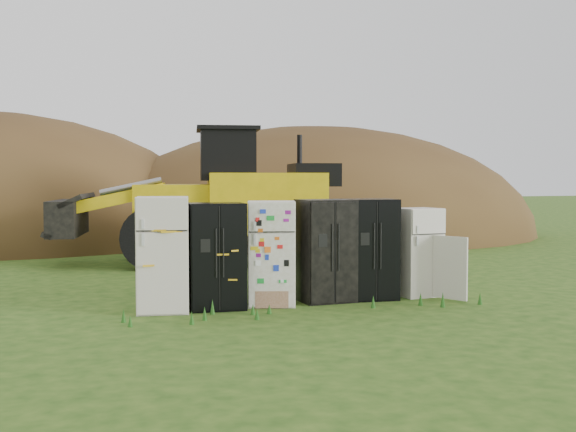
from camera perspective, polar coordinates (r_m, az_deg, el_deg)
name	(u,v)px	position (r m, az deg, el deg)	size (l,w,h in m)	color
ground	(301,303)	(12.40, 1.05, -6.87)	(120.00, 120.00, 0.00)	#234612
fridge_leftmost	(163,254)	(11.67, -9.85, -2.99)	(0.81, 0.78, 1.83)	silver
fridge_black_side	(216,256)	(11.80, -5.70, -3.16)	(0.90, 0.71, 1.72)	black
fridge_sticker	(271,253)	(12.10, -1.32, -2.94)	(0.78, 0.72, 1.74)	white
fridge_dark_mid	(326,250)	(12.47, 2.99, -2.74)	(0.90, 0.73, 1.76)	black
fridge_black_right	(370,249)	(12.79, 6.46, -2.60)	(0.88, 0.73, 1.76)	black
fridge_open_door	(418,252)	(13.26, 10.20, -2.81)	(0.72, 0.66, 1.59)	silver
wheel_loader	(193,196)	(18.07, -7.50, 1.62)	(7.01, 2.84, 3.39)	gold
dirt_mound_right	(319,237)	(26.13, 2.44, -1.67)	(16.57, 12.15, 7.98)	#422B15
dirt_mound_back	(161,229)	(30.81, -10.04, -1.00)	(15.98, 10.65, 5.55)	#422B15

